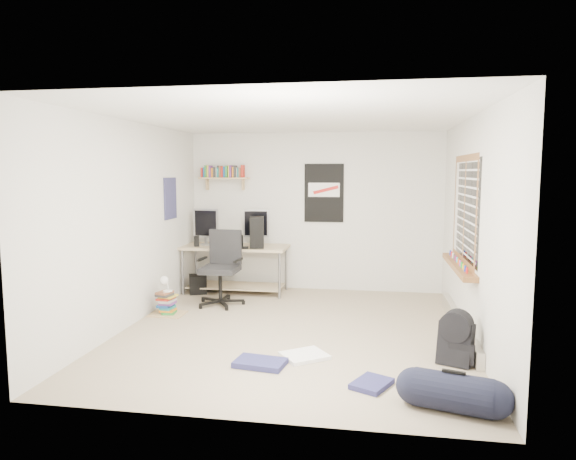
% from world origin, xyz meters
% --- Properties ---
extents(floor, '(4.00, 4.50, 0.01)m').
position_xyz_m(floor, '(0.00, 0.00, -0.01)').
color(floor, gray).
rests_on(floor, ground).
extents(ceiling, '(4.00, 4.50, 0.01)m').
position_xyz_m(ceiling, '(0.00, 0.00, 2.50)').
color(ceiling, white).
rests_on(ceiling, ground).
extents(back_wall, '(4.00, 0.01, 2.50)m').
position_xyz_m(back_wall, '(0.00, 2.25, 1.25)').
color(back_wall, silver).
rests_on(back_wall, ground).
extents(left_wall, '(0.01, 4.50, 2.50)m').
position_xyz_m(left_wall, '(-2.00, 0.00, 1.25)').
color(left_wall, silver).
rests_on(left_wall, ground).
extents(right_wall, '(0.01, 4.50, 2.50)m').
position_xyz_m(right_wall, '(2.00, 0.00, 1.25)').
color(right_wall, silver).
rests_on(right_wall, ground).
extents(desk, '(1.67, 0.81, 0.74)m').
position_xyz_m(desk, '(-1.19, 1.81, 0.36)').
color(desk, '#CABA8C').
rests_on(desk, floor).
extents(monitor_left, '(0.42, 0.17, 0.45)m').
position_xyz_m(monitor_left, '(-1.67, 1.83, 0.97)').
color(monitor_left, '#96969A').
rests_on(monitor_left, desk).
extents(monitor_right, '(0.41, 0.14, 0.44)m').
position_xyz_m(monitor_right, '(-0.89, 2.00, 0.96)').
color(monitor_right, '#A09FA4').
rests_on(monitor_right, desk).
extents(pc_tower, '(0.29, 0.47, 0.46)m').
position_xyz_m(pc_tower, '(-0.82, 1.73, 0.97)').
color(pc_tower, black).
rests_on(pc_tower, desk).
extents(keyboard, '(0.39, 0.20, 0.02)m').
position_xyz_m(keyboard, '(-1.10, 1.51, 0.75)').
color(keyboard, black).
rests_on(keyboard, desk).
extents(speaker_left, '(0.10, 0.10, 0.16)m').
position_xyz_m(speaker_left, '(-1.75, 1.62, 0.82)').
color(speaker_left, black).
rests_on(speaker_left, desk).
extents(speaker_right, '(0.12, 0.12, 0.19)m').
position_xyz_m(speaker_right, '(-1.07, 1.57, 0.84)').
color(speaker_right, black).
rests_on(speaker_right, desk).
extents(office_chair, '(0.75, 0.75, 1.06)m').
position_xyz_m(office_chair, '(-1.20, 1.03, 0.49)').
color(office_chair, black).
rests_on(office_chair, floor).
extents(wall_shelf, '(0.80, 0.22, 0.24)m').
position_xyz_m(wall_shelf, '(-1.45, 2.14, 1.78)').
color(wall_shelf, tan).
rests_on(wall_shelf, back_wall).
extents(poster_back_wall, '(0.62, 0.03, 0.92)m').
position_xyz_m(poster_back_wall, '(0.15, 2.23, 1.55)').
color(poster_back_wall, black).
rests_on(poster_back_wall, back_wall).
extents(poster_left_wall, '(0.02, 0.42, 0.60)m').
position_xyz_m(poster_left_wall, '(-1.99, 1.20, 1.50)').
color(poster_left_wall, navy).
rests_on(poster_left_wall, left_wall).
extents(window, '(0.10, 1.50, 1.26)m').
position_xyz_m(window, '(1.95, 0.30, 1.45)').
color(window, brown).
rests_on(window, right_wall).
extents(baseboard_heater, '(0.08, 2.50, 0.18)m').
position_xyz_m(baseboard_heater, '(1.96, 0.30, 0.09)').
color(baseboard_heater, '#B7B2A8').
rests_on(baseboard_heater, floor).
extents(backpack, '(0.39, 0.36, 0.43)m').
position_xyz_m(backpack, '(1.75, -0.76, 0.20)').
color(backpack, black).
rests_on(backpack, floor).
extents(duffel_bag, '(0.38, 0.38, 0.61)m').
position_xyz_m(duffel_bag, '(1.57, -1.82, 0.14)').
color(duffel_bag, black).
rests_on(duffel_bag, floor).
extents(tshirt, '(0.56, 0.54, 0.04)m').
position_xyz_m(tshirt, '(0.26, -0.84, 0.02)').
color(tshirt, white).
rests_on(tshirt, floor).
extents(jeans_a, '(0.52, 0.38, 0.05)m').
position_xyz_m(jeans_a, '(-0.14, -1.14, 0.03)').
color(jeans_a, navy).
rests_on(jeans_a, floor).
extents(jeans_b, '(0.41, 0.45, 0.05)m').
position_xyz_m(jeans_b, '(0.94, -1.45, 0.03)').
color(jeans_b, navy).
rests_on(jeans_b, floor).
extents(book_stack, '(0.49, 0.44, 0.28)m').
position_xyz_m(book_stack, '(-1.75, 0.43, 0.15)').
color(book_stack, olive).
rests_on(book_stack, floor).
extents(desk_lamp, '(0.15, 0.22, 0.20)m').
position_xyz_m(desk_lamp, '(-1.73, 0.41, 0.38)').
color(desk_lamp, white).
rests_on(desk_lamp, book_stack).
extents(subwoofer, '(0.34, 0.34, 0.30)m').
position_xyz_m(subwoofer, '(-1.75, 1.64, 0.14)').
color(subwoofer, black).
rests_on(subwoofer, floor).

